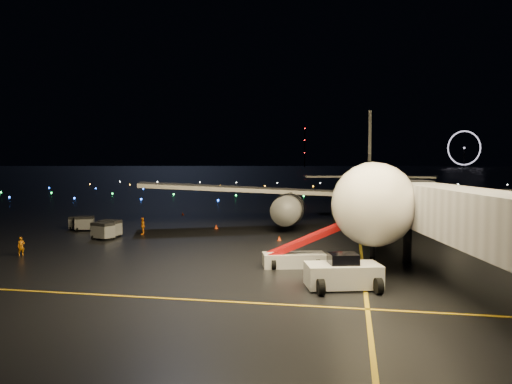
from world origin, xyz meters
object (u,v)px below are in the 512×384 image
crew_a (21,246)px  baggage_cart_3 (78,223)px  baggage_cart_1 (103,231)px  pushback_tug (343,271)px  baggage_cart_0 (110,229)px  belt_loader (294,245)px  crew_c (143,226)px  airliner (371,160)px  baggage_cart_2 (85,223)px

crew_a → baggage_cart_3: 16.56m
crew_a → baggage_cart_3: (-4.11, 16.04, -0.04)m
baggage_cart_1 → pushback_tug: bearing=-12.4°
pushback_tug → baggage_cart_0: 30.37m
crew_a → baggage_cart_1: bearing=26.4°
belt_loader → crew_c: belt_loader is taller
airliner → belt_loader: size_ratio=8.45×
airliner → baggage_cart_1: 32.70m
belt_loader → airliner: bearing=59.8°
belt_loader → crew_a: size_ratio=4.31×
crew_a → baggage_cart_3: crew_a is taller
belt_loader → baggage_cart_2: bearing=133.8°
pushback_tug → baggage_cart_3: pushback_tug is taller
baggage_cart_2 → baggage_cart_3: (-1.33, 0.75, -0.08)m
baggage_cart_3 → baggage_cart_0: bearing=-45.9°
baggage_cart_1 → baggage_cart_2: size_ratio=1.04×
baggage_cart_0 → baggage_cart_2: 6.60m
baggage_cart_0 → pushback_tug: bearing=-26.3°
baggage_cart_3 → belt_loader: bearing=-40.6°
crew_a → crew_c: (5.21, 13.62, 0.15)m
belt_loader → baggage_cart_2: 30.62m
baggage_cart_1 → baggage_cart_0: bearing=113.3°
pushback_tug → baggage_cart_3: (-31.49, 22.13, -0.35)m
belt_loader → crew_c: size_ratio=3.65×
baggage_cart_1 → crew_a: bearing=-85.4°
pushback_tug → baggage_cart_3: bearing=129.4°
belt_loader → baggage_cart_3: size_ratio=3.88×
belt_loader → baggage_cart_3: bearing=133.8°
pushback_tug → crew_a: bearing=151.9°
baggage_cart_2 → crew_c: bearing=-30.7°
baggage_cart_1 → baggage_cart_2: bearing=152.7°
baggage_cart_3 → pushback_tug: bearing=-45.2°
pushback_tug → baggage_cart_2: 36.97m
crew_c → pushback_tug: bearing=35.7°
crew_c → baggage_cart_1: 4.87m
crew_c → baggage_cart_3: size_ratio=1.06×
pushback_tug → crew_c: bearing=122.8°
crew_c → baggage_cart_1: crew_c is taller
belt_loader → pushback_tug: bearing=-72.8°
crew_c → baggage_cart_0: bearing=-62.3°
baggage_cart_3 → baggage_cart_1: bearing=-54.4°
airliner → baggage_cart_0: (-27.74, -14.06, -7.42)m
airliner → crew_a: size_ratio=36.45×
crew_c → baggage_cart_0: crew_c is taller
crew_a → crew_c: 14.59m
belt_loader → baggage_cart_0: 24.08m
pushback_tug → baggage_cart_2: pushback_tug is taller
pushback_tug → crew_a: size_ratio=2.90×
crew_c → baggage_cart_0: (-2.74, -2.33, -0.05)m
crew_a → crew_c: size_ratio=0.85×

